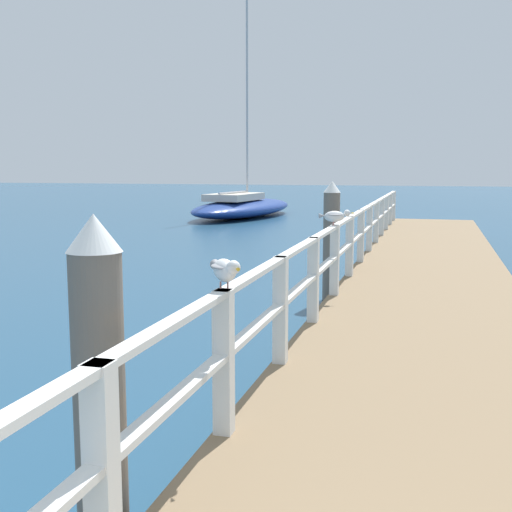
{
  "coord_description": "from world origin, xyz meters",
  "views": [
    {
      "loc": [
        0.06,
        0.14,
        2.31
      ],
      "look_at": [
        -2.47,
        9.23,
        0.99
      ],
      "focal_mm": 45.07,
      "sensor_mm": 36.0,
      "label": 1
    }
  ],
  "objects_px": {
    "dock_piling_near": "(100,404)",
    "seagull_foreground": "(225,269)",
    "boat_1": "(243,207)",
    "dock_piling_far": "(331,241)",
    "seagull_background": "(335,216)"
  },
  "relations": [
    {
      "from": "dock_piling_far",
      "to": "seagull_background",
      "type": "height_order",
      "value": "dock_piling_far"
    },
    {
      "from": "boat_1",
      "to": "dock_piling_far",
      "type": "bearing_deg",
      "value": -61.7
    },
    {
      "from": "dock_piling_near",
      "to": "seagull_foreground",
      "type": "relative_size",
      "value": 5.07
    },
    {
      "from": "dock_piling_near",
      "to": "dock_piling_far",
      "type": "xyz_separation_m",
      "value": [
        0.0,
        7.96,
        0.0
      ]
    },
    {
      "from": "seagull_background",
      "to": "boat_1",
      "type": "distance_m",
      "value": 20.93
    },
    {
      "from": "dock_piling_far",
      "to": "seagull_foreground",
      "type": "xyz_separation_m",
      "value": [
        0.39,
        -6.98,
        0.6
      ]
    },
    {
      "from": "seagull_foreground",
      "to": "dock_piling_far",
      "type": "bearing_deg",
      "value": -123.79
    },
    {
      "from": "seagull_foreground",
      "to": "seagull_background",
      "type": "distance_m",
      "value": 4.76
    },
    {
      "from": "boat_1",
      "to": "seagull_foreground",
      "type": "bearing_deg",
      "value": -66.63
    },
    {
      "from": "seagull_foreground",
      "to": "boat_1",
      "type": "xyz_separation_m",
      "value": [
        -7.19,
        24.39,
        -1.17
      ]
    },
    {
      "from": "boat_1",
      "to": "dock_piling_near",
      "type": "bearing_deg",
      "value": -68.04
    },
    {
      "from": "dock_piling_near",
      "to": "dock_piling_far",
      "type": "bearing_deg",
      "value": 90.0
    },
    {
      "from": "seagull_background",
      "to": "dock_piling_near",
      "type": "bearing_deg",
      "value": -24.25
    },
    {
      "from": "dock_piling_far",
      "to": "boat_1",
      "type": "xyz_separation_m",
      "value": [
        -6.81,
        17.41,
        -0.57
      ]
    },
    {
      "from": "seagull_foreground",
      "to": "seagull_background",
      "type": "relative_size",
      "value": 0.88
    }
  ]
}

